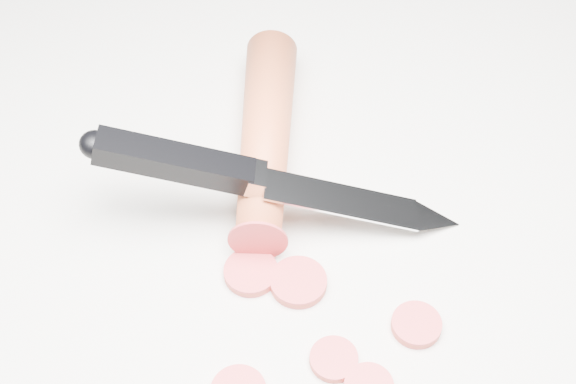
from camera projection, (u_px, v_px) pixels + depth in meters
ground at (259, 265)px, 0.54m from camera, size 2.40×2.40×0.00m
carrot at (266, 135)px, 0.59m from camera, size 0.15×0.16×0.04m
carrot_slice_1 at (416, 325)px, 0.51m from camera, size 0.03×0.03×0.01m
carrot_slice_2 at (334, 359)px, 0.49m from camera, size 0.03×0.03×0.01m
carrot_slice_3 at (298, 282)px, 0.53m from camera, size 0.04×0.04×0.01m
carrot_slice_5 at (251, 272)px, 0.53m from camera, size 0.04×0.04×0.01m
kitchen_knife at (278, 180)px, 0.53m from camera, size 0.21×0.19×0.08m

